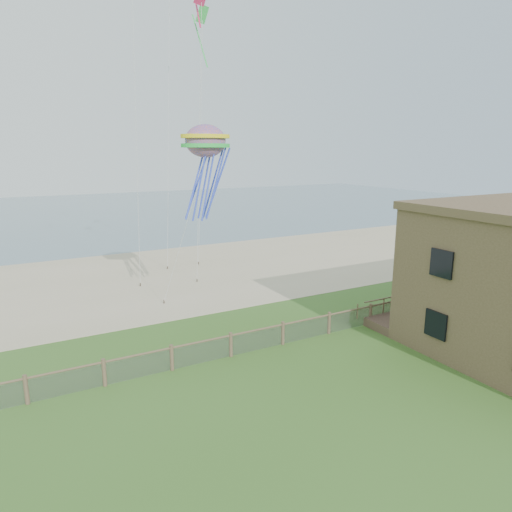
% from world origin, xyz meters
% --- Properties ---
extents(ground, '(160.00, 160.00, 0.00)m').
position_xyz_m(ground, '(0.00, 0.00, 0.00)').
color(ground, '#385D20').
rests_on(ground, ground).
extents(sand_beach, '(72.00, 20.00, 0.02)m').
position_xyz_m(sand_beach, '(0.00, 22.00, 0.00)').
color(sand_beach, tan).
rests_on(sand_beach, ground).
extents(ocean, '(160.00, 68.00, 0.02)m').
position_xyz_m(ocean, '(0.00, 66.00, 0.00)').
color(ocean, slate).
rests_on(ocean, ground).
extents(chainlink_fence, '(36.20, 0.20, 1.25)m').
position_xyz_m(chainlink_fence, '(0.00, 6.00, 0.55)').
color(chainlink_fence, brown).
rests_on(chainlink_fence, ground).
extents(motel_deck, '(15.00, 2.00, 0.50)m').
position_xyz_m(motel_deck, '(13.00, 5.00, 0.25)').
color(motel_deck, brown).
rests_on(motel_deck, ground).
extents(picnic_table, '(2.42, 2.08, 0.87)m').
position_xyz_m(picnic_table, '(7.01, 0.68, 0.44)').
color(picnic_table, brown).
rests_on(picnic_table, ground).
extents(octopus_kite, '(3.17, 2.41, 6.07)m').
position_xyz_m(octopus_kite, '(-1.45, 12.32, 8.87)').
color(octopus_kite, orange).
extents(kite_red, '(1.71, 1.88, 2.23)m').
position_xyz_m(kite_red, '(-0.35, 15.07, 18.45)').
color(kite_red, '#C42251').
extents(kite_green, '(2.03, 2.37, 3.33)m').
position_xyz_m(kite_green, '(1.80, 20.19, 18.28)').
color(kite_green, green).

